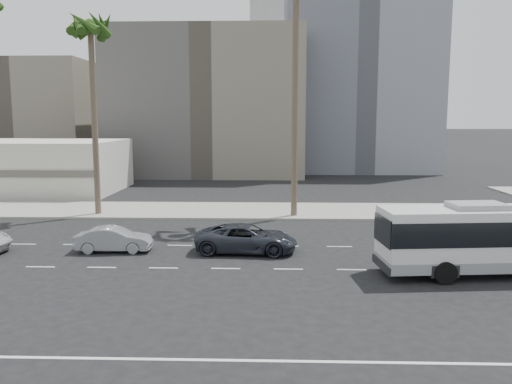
{
  "coord_description": "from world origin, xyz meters",
  "views": [
    {
      "loc": [
        -3.8,
        -24.01,
        7.13
      ],
      "look_at": [
        -4.67,
        4.0,
        3.16
      ],
      "focal_mm": 36.42,
      "sensor_mm": 36.0,
      "label": 1
    }
  ],
  "objects_px": {
    "city_bus": "(507,237)",
    "palm_mid": "(91,31)",
    "car_a": "(246,238)",
    "car_b": "(114,239)"
  },
  "relations": [
    {
      "from": "city_bus",
      "to": "palm_mid",
      "type": "relative_size",
      "value": 0.8
    },
    {
      "from": "car_a",
      "to": "car_b",
      "type": "xyz_separation_m",
      "value": [
        -7.17,
        -0.07,
        -0.09
      ]
    },
    {
      "from": "city_bus",
      "to": "car_b",
      "type": "relative_size",
      "value": 2.94
    },
    {
      "from": "car_a",
      "to": "palm_mid",
      "type": "xyz_separation_m",
      "value": [
        -11.54,
        10.38,
        12.53
      ]
    },
    {
      "from": "palm_mid",
      "to": "car_a",
      "type": "bearing_deg",
      "value": -41.98
    },
    {
      "from": "city_bus",
      "to": "palm_mid",
      "type": "height_order",
      "value": "palm_mid"
    },
    {
      "from": "car_b",
      "to": "palm_mid",
      "type": "distance_m",
      "value": 16.96
    },
    {
      "from": "car_b",
      "to": "car_a",
      "type": "bearing_deg",
      "value": -92.03
    },
    {
      "from": "car_a",
      "to": "city_bus",
      "type": "bearing_deg",
      "value": -103.22
    },
    {
      "from": "city_bus",
      "to": "palm_mid",
      "type": "bearing_deg",
      "value": 143.97
    }
  ]
}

